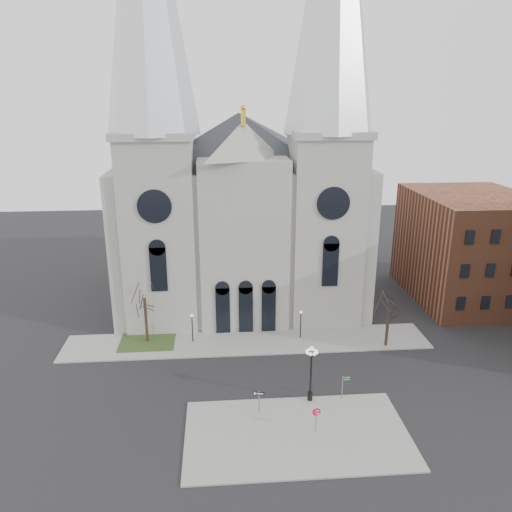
{
  "coord_description": "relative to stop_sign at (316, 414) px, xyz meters",
  "views": [
    {
      "loc": [
        -2.99,
        -38.37,
        26.17
      ],
      "look_at": [
        0.72,
        8.0,
        11.03
      ],
      "focal_mm": 35.0,
      "sensor_mm": 36.0,
      "label": 1
    }
  ],
  "objects": [
    {
      "name": "globe_lamp",
      "position": [
        0.33,
        4.33,
        1.73
      ],
      "size": [
        1.49,
        1.49,
        5.34
      ],
      "rotation": [
        0.0,
        0.0,
        0.37
      ],
      "color": "black",
      "rests_on": "sidewalk_near"
    },
    {
      "name": "ground",
      "position": [
        -4.55,
        4.83,
        -1.77
      ],
      "size": [
        160.0,
        160.0,
        0.0
      ],
      "primitive_type": "plane",
      "color": "black",
      "rests_on": "ground"
    },
    {
      "name": "cathedral",
      "position": [
        -4.55,
        27.69,
        16.71
      ],
      "size": [
        33.0,
        26.66,
        54.0
      ],
      "color": "#A2A197",
      "rests_on": "ground"
    },
    {
      "name": "stop_sign",
      "position": [
        0.0,
        0.0,
        0.0
      ],
      "size": [
        0.79,
        0.25,
        2.26
      ],
      "rotation": [
        0.0,
        0.0,
        -0.29
      ],
      "color": "slate",
      "rests_on": "sidewalk_near"
    },
    {
      "name": "bg_building_brick",
      "position": [
        25.45,
        26.83,
        5.23
      ],
      "size": [
        14.0,
        18.0,
        14.0
      ],
      "primitive_type": "cube",
      "color": "brown",
      "rests_on": "ground"
    },
    {
      "name": "one_way_sign",
      "position": [
        -4.36,
        2.92,
        -0.19
      ],
      "size": [
        0.92,
        0.2,
        2.11
      ],
      "rotation": [
        0.0,
        0.0,
        -0.17
      ],
      "color": "slate",
      "rests_on": "sidewalk_near"
    },
    {
      "name": "ped_lamp_right",
      "position": [
        1.45,
        16.33,
        0.56
      ],
      "size": [
        0.32,
        0.32,
        3.26
      ],
      "color": "black",
      "rests_on": "sidewalk_far"
    },
    {
      "name": "ped_lamp_left",
      "position": [
        -10.55,
        16.33,
        0.56
      ],
      "size": [
        0.32,
        0.32,
        3.26
      ],
      "color": "black",
      "rests_on": "sidewalk_far"
    },
    {
      "name": "grass_patch",
      "position": [
        -15.55,
        16.83,
        -1.68
      ],
      "size": [
        6.0,
        5.0,
        0.18
      ],
      "primitive_type": "cube",
      "color": "#27421C",
      "rests_on": "ground"
    },
    {
      "name": "tree_left",
      "position": [
        -15.55,
        16.83,
        3.82
      ],
      "size": [
        3.2,
        3.2,
        7.5
      ],
      "color": "black",
      "rests_on": "ground"
    },
    {
      "name": "sidewalk_far",
      "position": [
        -4.55,
        15.83,
        -1.7
      ],
      "size": [
        40.0,
        6.0,
        0.14
      ],
      "primitive_type": "cube",
      "color": "gray",
      "rests_on": "ground"
    },
    {
      "name": "street_name_sign",
      "position": [
        3.3,
        4.34,
        -0.28
      ],
      "size": [
        0.73,
        0.12,
        2.29
      ],
      "rotation": [
        0.0,
        0.0,
        0.08
      ],
      "color": "slate",
      "rests_on": "sidewalk_near"
    },
    {
      "name": "sidewalk_near",
      "position": [
        -1.55,
        -0.17,
        -1.7
      ],
      "size": [
        18.0,
        10.0,
        0.14
      ],
      "primitive_type": "cube",
      "color": "gray",
      "rests_on": "ground"
    },
    {
      "name": "tree_right",
      "position": [
        10.45,
        13.83,
        2.7
      ],
      "size": [
        3.2,
        3.2,
        6.0
      ],
      "color": "black",
      "rests_on": "ground"
    }
  ]
}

